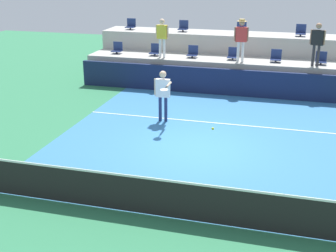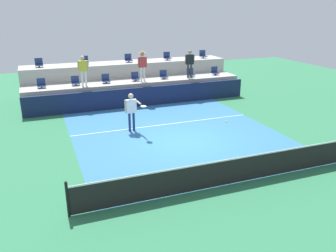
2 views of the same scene
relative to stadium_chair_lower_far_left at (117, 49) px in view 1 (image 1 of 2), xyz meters
name	(u,v)px [view 1 (image 1 of 2)]	position (x,y,z in m)	size (l,w,h in m)	color
ground_plane	(199,149)	(5.37, -7.23, -1.46)	(40.00, 40.00, 0.00)	#2D754C
court_inner_paint	(205,137)	(5.37, -6.23, -1.46)	(9.00, 10.00, 0.01)	teal
court_service_line	(213,123)	(5.37, -4.83, -1.46)	(9.00, 0.06, 0.00)	white
tennis_net	(161,196)	(5.37, -11.23, -0.97)	(10.48, 0.08, 1.07)	black
sponsor_backboard	(229,82)	(5.37, -1.23, -0.91)	(13.00, 0.16, 1.10)	#141E42
seating_tier_lower	(233,73)	(5.37, 0.07, -0.84)	(13.00, 1.80, 1.25)	#ADAAA3
seating_tier_upper	(239,56)	(5.37, 1.87, -0.41)	(13.00, 1.80, 2.10)	#ADAAA3
stadium_chair_lower_far_left	(117,49)	(0.00, 0.00, 0.00)	(0.44, 0.40, 0.52)	#2D2D33
stadium_chair_lower_left	(155,51)	(1.82, 0.00, 0.00)	(0.44, 0.40, 0.52)	#2D2D33
stadium_chair_lower_mid_left	(193,53)	(3.54, 0.00, 0.00)	(0.44, 0.40, 0.52)	#2D2D33
stadium_chair_lower_center	(233,55)	(5.32, 0.00, 0.00)	(0.44, 0.40, 0.52)	#2D2D33
stadium_chair_lower_mid_right	(276,57)	(7.13, 0.00, 0.00)	(0.44, 0.40, 0.52)	#2D2D33
stadium_chair_lower_right	(321,59)	(8.94, 0.00, 0.00)	(0.44, 0.40, 0.52)	#2D2D33
stadium_chair_upper_far_left	(131,25)	(0.03, 1.80, 0.85)	(0.44, 0.40, 0.52)	#2D2D33
stadium_chair_upper_left	(183,27)	(2.67, 1.80, 0.85)	(0.44, 0.40, 0.52)	#2D2D33
stadium_chair_upper_center	(241,29)	(5.41, 1.80, 0.85)	(0.44, 0.40, 0.52)	#2D2D33
stadium_chair_upper_right	(301,31)	(8.05, 1.80, 0.85)	(0.44, 0.40, 0.52)	#2D2D33
tennis_player	(163,91)	(3.66, -5.15, -0.36)	(0.75, 1.21, 1.79)	navy
spectator_in_grey	(162,34)	(2.26, -0.38, 0.80)	(0.59, 0.24, 1.68)	white
spectator_with_hat	(241,36)	(5.67, -0.38, 0.88)	(0.60, 0.48, 1.77)	white
spectator_in_white	(317,40)	(8.69, -0.38, 0.82)	(0.60, 0.28, 1.72)	#2D2D33
tennis_ball	(213,129)	(6.12, -9.35, -0.01)	(0.07, 0.07, 0.07)	#CCE033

